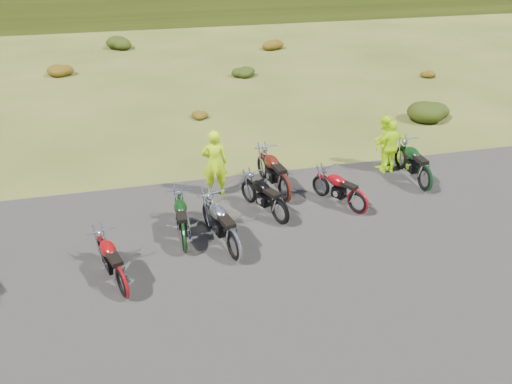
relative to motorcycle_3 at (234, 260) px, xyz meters
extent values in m
plane|color=#3E4517|center=(0.82, 0.10, 0.00)|extent=(300.00, 300.00, 0.00)
cube|color=black|center=(0.82, -1.90, 0.00)|extent=(20.00, 12.00, 0.04)
ellipsoid|color=brown|center=(-5.38, 16.70, 0.38)|extent=(1.30, 1.30, 0.77)
ellipsoid|color=black|center=(-2.48, 22.00, 0.46)|extent=(1.56, 1.56, 0.92)
ellipsoid|color=brown|center=(0.42, 9.30, 0.23)|extent=(0.77, 0.77, 0.45)
ellipsoid|color=black|center=(3.32, 14.60, 0.31)|extent=(1.03, 1.03, 0.61)
ellipsoid|color=brown|center=(6.22, 19.90, 0.38)|extent=(1.30, 1.30, 0.77)
ellipsoid|color=black|center=(9.12, 7.20, 0.46)|extent=(1.56, 1.56, 0.92)
ellipsoid|color=brown|center=(12.02, 12.50, 0.23)|extent=(0.77, 0.77, 0.45)
imported|color=#B4E30B|center=(0.10, 3.14, 0.96)|extent=(0.73, 0.51, 1.91)
imported|color=#B4E30B|center=(5.38, 3.73, 0.82)|extent=(1.01, 1.00, 1.65)
imported|color=#B4E30B|center=(5.45, 3.30, 0.82)|extent=(0.98, 0.45, 1.64)
camera|label=1|loc=(-1.66, -9.07, 6.87)|focal=35.00mm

